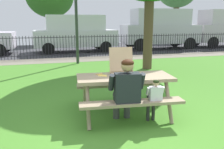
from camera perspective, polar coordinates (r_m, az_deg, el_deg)
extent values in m
cube|color=#48872B|center=(5.96, -3.15, -4.82)|extent=(28.00, 12.29, 0.02)
cube|color=gray|center=(11.21, -9.09, 3.51)|extent=(28.00, 1.40, 0.01)
cube|color=#38383D|center=(15.19, -10.82, 5.90)|extent=(28.00, 6.68, 0.01)
cube|color=gray|center=(4.53, 3.05, -0.71)|extent=(1.86, 0.93, 0.06)
cube|color=gray|center=(4.06, 4.90, -6.81)|extent=(1.82, 0.45, 0.05)
cube|color=gray|center=(5.18, 1.53, -2.39)|extent=(1.82, 0.45, 0.05)
cylinder|color=gray|center=(4.15, -5.78, -7.64)|extent=(0.11, 0.44, 0.74)
cylinder|color=gray|center=(4.93, -6.50, -4.28)|extent=(0.11, 0.44, 0.74)
cylinder|color=gray|center=(4.49, 13.47, -6.32)|extent=(0.11, 0.44, 0.74)
cylinder|color=gray|center=(5.22, 9.91, -3.41)|extent=(0.11, 0.44, 0.74)
cube|color=tan|center=(4.52, 2.92, -0.29)|extent=(0.50, 0.50, 0.01)
cube|color=silver|center=(4.52, 2.92, -0.20)|extent=(0.46, 0.46, 0.00)
cube|color=tan|center=(4.30, 3.70, -0.61)|extent=(0.47, 0.04, 0.04)
cube|color=tan|center=(4.73, 2.21, 0.66)|extent=(0.47, 0.04, 0.04)
cube|color=tan|center=(4.46, 0.08, -0.08)|extent=(0.04, 0.47, 0.04)
cube|color=tan|center=(4.57, 5.70, 0.19)|extent=(0.04, 0.47, 0.04)
cube|color=tan|center=(4.70, 2.19, 3.72)|extent=(0.48, 0.13, 0.46)
pyramid|color=#EDC64B|center=(4.56, -2.32, -0.15)|extent=(0.22, 0.25, 0.01)
cube|color=tan|center=(4.64, -3.12, 0.11)|extent=(0.15, 0.09, 0.02)
cylinder|color=#3F3F3F|center=(4.48, 1.10, -7.83)|extent=(0.12, 0.12, 0.44)
cylinder|color=#3F3F3F|center=(4.20, 1.66, -5.64)|extent=(0.19, 0.43, 0.15)
cylinder|color=#3F3F3F|center=(4.52, 3.61, -7.66)|extent=(0.12, 0.12, 0.44)
cylinder|color=#3F3F3F|center=(4.25, 4.32, -5.48)|extent=(0.19, 0.43, 0.15)
cube|color=#1E2328|center=(3.96, 3.71, -3.36)|extent=(0.44, 0.26, 0.52)
cylinder|color=#1E2328|center=(3.93, -0.13, -1.89)|extent=(0.11, 0.22, 0.31)
cylinder|color=#1E2328|center=(4.05, 7.15, -1.55)|extent=(0.11, 0.22, 0.31)
sphere|color=tan|center=(3.89, 3.72, 2.10)|extent=(0.21, 0.21, 0.21)
ellipsoid|color=#361A0D|center=(3.87, 3.77, 2.80)|extent=(0.21, 0.20, 0.12)
cylinder|color=#2A2A2A|center=(4.43, 8.66, -8.23)|extent=(0.06, 0.06, 0.44)
cylinder|color=#2A2A2A|center=(4.25, 9.22, -5.79)|extent=(0.10, 0.22, 0.08)
cylinder|color=#2A2A2A|center=(4.46, 9.92, -8.12)|extent=(0.06, 0.06, 0.44)
cylinder|color=#2A2A2A|center=(4.29, 10.52, -5.69)|extent=(0.10, 0.22, 0.08)
cube|color=silver|center=(4.14, 10.44, -4.66)|extent=(0.22, 0.13, 0.27)
cylinder|color=silver|center=(4.10, 8.60, -3.97)|extent=(0.06, 0.11, 0.16)
cylinder|color=silver|center=(4.19, 12.06, -3.74)|extent=(0.06, 0.11, 0.16)
sphere|color=tan|center=(4.09, 10.50, -2.02)|extent=(0.11, 0.11, 0.11)
ellipsoid|color=black|center=(4.08, 10.54, -1.69)|extent=(0.11, 0.10, 0.06)
cylinder|color=black|center=(11.79, -9.66, 8.86)|extent=(18.96, 0.03, 0.03)
cylinder|color=black|center=(11.87, -9.50, 4.84)|extent=(18.96, 0.03, 0.03)
cylinder|color=black|center=(11.94, -25.24, 5.66)|extent=(0.02, 0.02, 1.08)
cylinder|color=black|center=(11.92, -24.57, 5.71)|extent=(0.02, 0.02, 1.08)
cylinder|color=black|center=(11.90, -23.90, 5.77)|extent=(0.02, 0.02, 1.08)
cylinder|color=black|center=(11.88, -23.23, 5.82)|extent=(0.02, 0.02, 1.08)
cylinder|color=black|center=(11.86, -22.56, 5.87)|extent=(0.02, 0.02, 1.08)
cylinder|color=black|center=(11.84, -21.88, 5.91)|extent=(0.02, 0.02, 1.08)
cylinder|color=black|center=(11.83, -21.21, 5.96)|extent=(0.02, 0.02, 1.08)
cylinder|color=black|center=(11.81, -20.53, 6.01)|extent=(0.02, 0.02, 1.08)
cylinder|color=black|center=(11.80, -19.85, 6.06)|extent=(0.02, 0.02, 1.08)
cylinder|color=black|center=(11.79, -19.16, 6.10)|extent=(0.02, 0.02, 1.08)
cylinder|color=black|center=(11.78, -18.48, 6.15)|extent=(0.02, 0.02, 1.08)
cylinder|color=black|center=(11.78, -17.80, 6.19)|extent=(0.02, 0.02, 1.08)
cylinder|color=black|center=(11.77, -17.11, 6.24)|extent=(0.02, 0.02, 1.08)
cylinder|color=black|center=(11.77, -16.42, 6.28)|extent=(0.02, 0.02, 1.08)
cylinder|color=black|center=(11.77, -15.74, 6.32)|extent=(0.02, 0.02, 1.08)
cylinder|color=black|center=(11.77, -15.05, 6.36)|extent=(0.02, 0.02, 1.08)
cylinder|color=black|center=(11.77, -14.36, 6.40)|extent=(0.02, 0.02, 1.08)
cylinder|color=black|center=(11.77, -13.68, 6.44)|extent=(0.02, 0.02, 1.08)
cylinder|color=black|center=(11.78, -12.99, 6.48)|extent=(0.02, 0.02, 1.08)
cylinder|color=black|center=(11.78, -12.31, 6.52)|extent=(0.02, 0.02, 1.08)
cylinder|color=black|center=(11.79, -11.62, 6.55)|extent=(0.02, 0.02, 1.08)
cylinder|color=black|center=(11.80, -10.94, 6.59)|extent=(0.02, 0.02, 1.08)
cylinder|color=black|center=(11.81, -10.25, 6.62)|extent=(0.02, 0.02, 1.08)
cylinder|color=black|center=(11.83, -9.57, 6.66)|extent=(0.02, 0.02, 1.08)
cylinder|color=black|center=(11.84, -8.89, 6.69)|extent=(0.02, 0.02, 1.08)
cylinder|color=black|center=(11.86, -8.22, 6.72)|extent=(0.02, 0.02, 1.08)
cylinder|color=black|center=(11.88, -7.54, 6.75)|extent=(0.02, 0.02, 1.08)
cylinder|color=black|center=(11.90, -6.86, 6.78)|extent=(0.02, 0.02, 1.08)
cylinder|color=black|center=(11.92, -6.19, 6.81)|extent=(0.02, 0.02, 1.08)
cylinder|color=black|center=(11.94, -5.52, 6.84)|extent=(0.02, 0.02, 1.08)
cylinder|color=black|center=(11.97, -4.86, 6.86)|extent=(0.02, 0.02, 1.08)
cylinder|color=black|center=(11.99, -4.19, 6.89)|extent=(0.02, 0.02, 1.08)
cylinder|color=black|center=(12.02, -3.53, 6.91)|extent=(0.02, 0.02, 1.08)
cylinder|color=black|center=(12.05, -2.87, 6.93)|extent=(0.02, 0.02, 1.08)
cylinder|color=black|center=(12.08, -2.22, 6.96)|extent=(0.02, 0.02, 1.08)
cylinder|color=black|center=(12.11, -1.57, 6.98)|extent=(0.02, 0.02, 1.08)
cylinder|color=black|center=(12.15, -0.92, 7.00)|extent=(0.02, 0.02, 1.08)
cylinder|color=black|center=(12.18, -0.27, 7.02)|extent=(0.02, 0.02, 1.08)
cylinder|color=black|center=(12.22, 0.37, 7.03)|extent=(0.02, 0.02, 1.08)
cylinder|color=black|center=(12.26, 1.00, 7.05)|extent=(0.02, 0.02, 1.08)
cylinder|color=black|center=(12.30, 1.64, 7.07)|extent=(0.02, 0.02, 1.08)
cylinder|color=black|center=(12.34, 2.26, 7.08)|extent=(0.02, 0.02, 1.08)
cylinder|color=black|center=(12.38, 2.89, 7.10)|extent=(0.02, 0.02, 1.08)
cylinder|color=black|center=(12.43, 3.51, 7.11)|extent=(0.02, 0.02, 1.08)
cylinder|color=black|center=(12.47, 4.12, 7.12)|extent=(0.02, 0.02, 1.08)
cylinder|color=black|center=(12.52, 4.73, 7.14)|extent=(0.02, 0.02, 1.08)
cylinder|color=black|center=(12.57, 5.34, 7.15)|extent=(0.02, 0.02, 1.08)
cylinder|color=black|center=(12.62, 5.94, 7.16)|extent=(0.02, 0.02, 1.08)
cylinder|color=black|center=(12.67, 6.54, 7.16)|extent=(0.02, 0.02, 1.08)
cylinder|color=black|center=(12.72, 7.13, 7.17)|extent=(0.02, 0.02, 1.08)
cylinder|color=black|center=(12.78, 7.72, 7.18)|extent=(0.02, 0.02, 1.08)
cylinder|color=black|center=(12.83, 8.30, 7.19)|extent=(0.02, 0.02, 1.08)
cylinder|color=black|center=(12.89, 8.88, 7.19)|extent=(0.02, 0.02, 1.08)
cylinder|color=black|center=(12.95, 9.45, 7.20)|extent=(0.02, 0.02, 1.08)
cylinder|color=black|center=(13.01, 10.02, 7.20)|extent=(0.02, 0.02, 1.08)
cylinder|color=black|center=(13.07, 10.58, 7.21)|extent=(0.02, 0.02, 1.08)
cylinder|color=black|center=(13.13, 11.13, 7.21)|extent=(0.02, 0.02, 1.08)
cylinder|color=black|center=(13.19, 11.68, 7.21)|extent=(0.02, 0.02, 1.08)
cylinder|color=black|center=(13.25, 12.23, 7.21)|extent=(0.02, 0.02, 1.08)
cylinder|color=black|center=(13.32, 12.77, 7.21)|extent=(0.02, 0.02, 1.08)
cylinder|color=black|center=(13.39, 13.31, 7.21)|extent=(0.02, 0.02, 1.08)
cylinder|color=black|center=(13.45, 13.84, 7.21)|extent=(0.02, 0.02, 1.08)
cylinder|color=black|center=(13.52, 14.36, 7.21)|extent=(0.02, 0.02, 1.08)
cylinder|color=black|center=(13.59, 14.88, 7.21)|extent=(0.02, 0.02, 1.08)
cylinder|color=black|center=(13.66, 15.39, 7.21)|extent=(0.02, 0.02, 1.08)
cylinder|color=black|center=(13.73, 15.90, 7.20)|extent=(0.02, 0.02, 1.08)
cylinder|color=black|center=(13.81, 16.40, 7.20)|extent=(0.02, 0.02, 1.08)
cylinder|color=black|center=(13.88, 16.90, 7.20)|extent=(0.02, 0.02, 1.08)
cylinder|color=black|center=(13.96, 17.40, 7.19)|extent=(0.02, 0.02, 1.08)
cylinder|color=black|center=(14.03, 17.88, 7.19)|extent=(0.02, 0.02, 1.08)
cylinder|color=black|center=(14.11, 18.36, 7.18)|extent=(0.02, 0.02, 1.08)
cylinder|color=black|center=(14.19, 18.84, 7.18)|extent=(0.02, 0.02, 1.08)
cylinder|color=black|center=(14.27, 19.31, 7.17)|extent=(0.02, 0.02, 1.08)
cylinder|color=black|center=(14.35, 19.78, 7.17)|extent=(0.02, 0.02, 1.08)
cylinder|color=black|center=(14.43, 20.24, 7.16)|extent=(0.02, 0.02, 1.08)
cylinder|color=black|center=(14.51, 20.70, 7.15)|extent=(0.02, 0.02, 1.08)
cylinder|color=black|center=(14.59, 21.15, 7.14)|extent=(0.02, 0.02, 1.08)
cylinder|color=black|center=(14.67, 21.59, 7.14)|extent=(0.02, 0.02, 1.08)
cylinder|color=black|center=(14.76, 22.03, 7.13)|extent=(0.02, 0.02, 1.08)
cylinder|color=black|center=(14.84, 22.47, 7.12)|extent=(0.02, 0.02, 1.08)
cylinder|color=black|center=(14.93, 22.90, 7.11)|extent=(0.02, 0.02, 1.08)
cylinder|color=black|center=(15.02, 23.32, 7.10)|extent=(0.02, 0.02, 1.08)
cylinder|color=black|center=(15.10, 23.74, 7.09)|extent=(0.02, 0.02, 1.08)
cylinder|color=black|center=(15.19, 24.16, 7.08)|extent=(0.02, 0.02, 1.08)
cylinder|color=black|center=(15.28, 24.57, 7.07)|extent=(0.02, 0.02, 1.08)
cylinder|color=black|center=(15.37, 24.98, 7.06)|extent=(0.02, 0.02, 1.08)
cylinder|color=black|center=(15.46, 25.38, 7.05)|extent=(0.02, 0.02, 1.08)
cylinder|color=#2D382D|center=(10.09, -8.62, 15.17)|extent=(0.12, 0.12, 4.44)
cylinder|color=brown|center=(8.98, 8.70, 10.00)|extent=(0.34, 0.34, 2.73)
cylinder|color=black|center=(13.25, -25.39, 5.29)|extent=(0.64, 0.12, 0.64)
cylinder|color=black|center=(14.93, -24.18, 6.14)|extent=(0.64, 0.12, 0.64)
cube|color=silver|center=(13.98, -8.76, 8.66)|extent=(4.63, 1.92, 0.90)
cube|color=silver|center=(13.94, -8.88, 12.23)|extent=(3.23, 1.68, 0.84)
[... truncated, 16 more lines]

